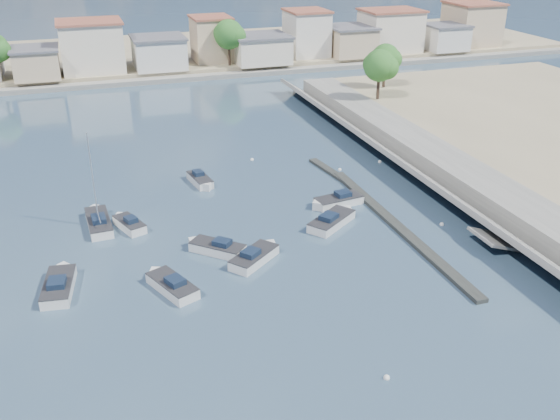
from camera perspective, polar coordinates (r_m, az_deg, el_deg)
name	(u,v)px	position (r m, az deg, el deg)	size (l,w,h in m)	color
ground	(235,135)	(80.31, -4.13, 6.89)	(400.00, 400.00, 0.00)	#2D485B
seawall_walkway	(487,189)	(64.58, 18.37, 1.84)	(5.00, 90.00, 1.80)	slate
breakwater	(381,213)	(58.74, 9.26, -0.27)	(2.00, 31.02, 0.35)	black
far_shore_land	(168,53)	(129.67, -10.16, 13.93)	(160.00, 40.00, 1.40)	gray
far_shore_quay	(189,78)	(109.45, -8.35, 11.86)	(160.00, 2.50, 0.80)	slate
far_town	(240,41)	(116.48, -3.71, 15.14)	(113.01, 12.80, 8.35)	beige
shore_trees	(239,43)	(107.28, -3.73, 14.97)	(74.56, 38.32, 7.92)	#38281E
motorboat_a	(171,285)	(47.26, -9.97, -6.75)	(3.49, 5.16, 1.48)	silver
motorboat_b	(256,256)	(50.27, -2.21, -4.27)	(4.75, 4.34, 1.48)	silver
motorboat_c	(215,248)	(51.76, -5.96, -3.47)	(4.52, 4.40, 1.48)	silver
motorboat_d	(336,202)	(60.05, 5.17, 0.77)	(5.30, 2.58, 1.48)	silver
motorboat_e	(59,285)	(49.34, -19.52, -6.47)	(2.72, 5.74, 1.48)	silver
motorboat_f	(129,224)	(57.04, -13.68, -1.26)	(2.74, 4.22, 1.48)	silver
motorboat_g	(201,181)	(65.10, -7.26, 2.66)	(2.17, 4.61, 1.48)	silver
motorboat_h	(333,220)	(56.29, 4.88, -0.95)	(5.35, 4.68, 1.48)	silver
sailboat	(98,221)	(58.15, -16.26, -1.00)	(2.21, 6.33, 9.00)	silver
mooring_buoys	(373,207)	(60.09, 8.49, 0.26)	(16.62, 38.79, 0.40)	silver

